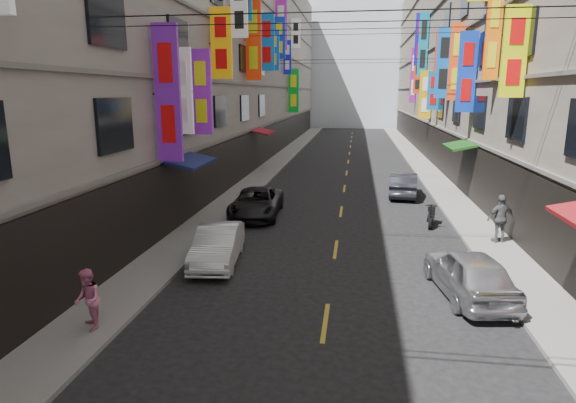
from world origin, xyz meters
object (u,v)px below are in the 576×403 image
(car_left_far, at_px, (256,203))
(pedestrian_lfar, at_px, (88,300))
(pedestrian_rfar, at_px, (501,219))
(car_right_far, at_px, (404,184))
(car_left_mid, at_px, (218,245))
(scooter_far_right, at_px, (431,216))
(car_right_mid, at_px, (469,273))

(car_left_far, relative_size, pedestrian_lfar, 3.10)
(pedestrian_lfar, distance_m, pedestrian_rfar, 14.88)
(car_left_far, distance_m, pedestrian_lfar, 12.03)
(car_right_far, relative_size, pedestrian_rfar, 2.20)
(car_left_far, xyz_separation_m, pedestrian_rfar, (10.26, -3.07, 0.40))
(car_left_mid, relative_size, car_left_far, 0.84)
(scooter_far_right, bearing_deg, car_right_far, -73.03)
(car_left_mid, relative_size, car_right_mid, 0.96)
(car_left_mid, distance_m, pedestrian_rfar, 10.85)
(car_left_mid, bearing_deg, scooter_far_right, 30.67)
(car_right_mid, height_order, pedestrian_rfar, pedestrian_rfar)
(car_right_mid, bearing_deg, scooter_far_right, -99.54)
(scooter_far_right, bearing_deg, car_left_far, 7.13)
(scooter_far_right, height_order, car_right_mid, car_right_mid)
(pedestrian_rfar, bearing_deg, car_right_mid, 47.76)
(scooter_far_right, distance_m, pedestrian_rfar, 3.42)
(car_left_mid, height_order, car_right_far, car_right_far)
(car_left_mid, distance_m, car_left_far, 6.58)
(car_left_mid, bearing_deg, pedestrian_rfar, 12.65)
(car_left_mid, xyz_separation_m, car_left_far, (0.00, 6.58, 0.00))
(pedestrian_lfar, bearing_deg, scooter_far_right, 101.31)
(car_left_far, distance_m, pedestrian_rfar, 10.72)
(scooter_far_right, height_order, pedestrian_rfar, pedestrian_rfar)
(car_left_mid, xyz_separation_m, pedestrian_lfar, (-1.71, -5.33, 0.23))
(scooter_far_right, xyz_separation_m, car_right_mid, (-0.06, -7.75, 0.27))
(car_right_far, distance_m, pedestrian_lfar, 19.80)
(car_left_far, bearing_deg, pedestrian_rfar, -19.44)
(car_right_mid, height_order, car_right_far, car_right_mid)
(scooter_far_right, height_order, pedestrian_lfar, pedestrian_lfar)
(scooter_far_right, xyz_separation_m, car_left_mid, (-8.06, -6.05, 0.22))
(car_right_mid, bearing_deg, car_left_mid, -21.08)
(scooter_far_right, bearing_deg, pedestrian_lfar, 60.28)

